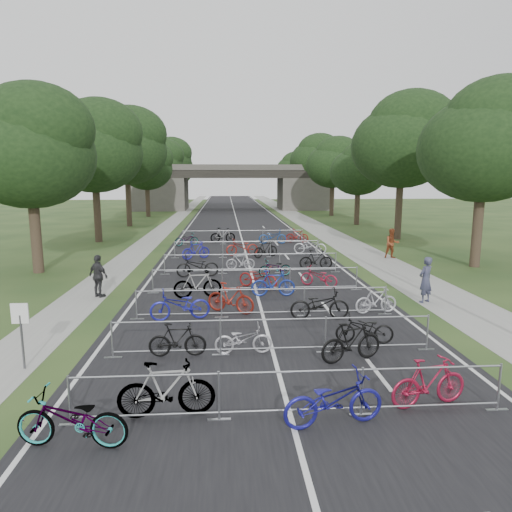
{
  "coord_description": "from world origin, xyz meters",
  "views": [
    {
      "loc": [
        -1.35,
        -8.98,
        5.09
      ],
      "look_at": [
        0.2,
        14.09,
        1.1
      ],
      "focal_mm": 32.0,
      "sensor_mm": 36.0,
      "label": 1
    }
  ],
  "objects_px": {
    "bike_0": "(71,420)",
    "bike_2": "(334,400)",
    "pedestrian_b": "(392,244)",
    "pedestrian_c": "(98,276)",
    "bike_1": "(166,390)",
    "pedestrian_a": "(426,280)",
    "park_sign": "(21,324)",
    "overpass_bridge": "(233,187)"
  },
  "relations": [
    {
      "from": "pedestrian_b",
      "to": "park_sign",
      "type": "bearing_deg",
      "value": -134.55
    },
    {
      "from": "overpass_bridge",
      "to": "bike_2",
      "type": "xyz_separation_m",
      "value": [
        0.83,
        -65.37,
        -2.96
      ]
    },
    {
      "from": "overpass_bridge",
      "to": "pedestrian_b",
      "type": "bearing_deg",
      "value": -78.68
    },
    {
      "from": "overpass_bridge",
      "to": "pedestrian_a",
      "type": "xyz_separation_m",
      "value": [
        6.8,
        -56.28,
        -2.58
      ]
    },
    {
      "from": "pedestrian_a",
      "to": "pedestrian_c",
      "type": "relative_size",
      "value": 1.03
    },
    {
      "from": "park_sign",
      "to": "bike_0",
      "type": "relative_size",
      "value": 0.84
    },
    {
      "from": "bike_2",
      "to": "pedestrian_c",
      "type": "distance_m",
      "value": 13.26
    },
    {
      "from": "bike_0",
      "to": "bike_2",
      "type": "height_order",
      "value": "same"
    },
    {
      "from": "bike_2",
      "to": "pedestrian_b",
      "type": "height_order",
      "value": "pedestrian_b"
    },
    {
      "from": "bike_1",
      "to": "pedestrian_a",
      "type": "relative_size",
      "value": 1.09
    },
    {
      "from": "park_sign",
      "to": "pedestrian_c",
      "type": "xyz_separation_m",
      "value": [
        0.0,
        7.48,
        -0.34
      ]
    },
    {
      "from": "park_sign",
      "to": "pedestrian_b",
      "type": "distance_m",
      "value": 22.65
    },
    {
      "from": "overpass_bridge",
      "to": "pedestrian_a",
      "type": "relative_size",
      "value": 16.27
    },
    {
      "from": "bike_0",
      "to": "bike_2",
      "type": "bearing_deg",
      "value": 102.33
    },
    {
      "from": "bike_0",
      "to": "pedestrian_b",
      "type": "relative_size",
      "value": 1.14
    },
    {
      "from": "bike_0",
      "to": "pedestrian_a",
      "type": "bearing_deg",
      "value": 137.95
    },
    {
      "from": "overpass_bridge",
      "to": "bike_1",
      "type": "height_order",
      "value": "overpass_bridge"
    },
    {
      "from": "pedestrian_c",
      "to": "pedestrian_a",
      "type": "bearing_deg",
      "value": -151.43
    },
    {
      "from": "park_sign",
      "to": "pedestrian_a",
      "type": "height_order",
      "value": "pedestrian_a"
    },
    {
      "from": "pedestrian_b",
      "to": "pedestrian_c",
      "type": "xyz_separation_m",
      "value": [
        -16.0,
        -8.55,
        -0.03
      ]
    },
    {
      "from": "pedestrian_b",
      "to": "pedestrian_c",
      "type": "distance_m",
      "value": 18.14
    },
    {
      "from": "park_sign",
      "to": "overpass_bridge",
      "type": "bearing_deg",
      "value": 83.74
    },
    {
      "from": "overpass_bridge",
      "to": "pedestrian_c",
      "type": "bearing_deg",
      "value": -97.11
    },
    {
      "from": "bike_1",
      "to": "pedestrian_b",
      "type": "height_order",
      "value": "pedestrian_b"
    },
    {
      "from": "overpass_bridge",
      "to": "pedestrian_c",
      "type": "distance_m",
      "value": 55.01
    },
    {
      "from": "pedestrian_b",
      "to": "pedestrian_c",
      "type": "bearing_deg",
      "value": -151.49
    },
    {
      "from": "park_sign",
      "to": "pedestrian_b",
      "type": "bearing_deg",
      "value": 45.04
    },
    {
      "from": "bike_2",
      "to": "pedestrian_b",
      "type": "distance_m",
      "value": 21.12
    },
    {
      "from": "bike_0",
      "to": "pedestrian_c",
      "type": "height_order",
      "value": "pedestrian_c"
    },
    {
      "from": "park_sign",
      "to": "pedestrian_c",
      "type": "relative_size",
      "value": 0.99
    },
    {
      "from": "bike_0",
      "to": "bike_1",
      "type": "xyz_separation_m",
      "value": [
        1.65,
        1.04,
        0.06
      ]
    },
    {
      "from": "pedestrian_a",
      "to": "pedestrian_c",
      "type": "xyz_separation_m",
      "value": [
        -13.6,
        1.76,
        -0.03
      ]
    },
    {
      "from": "overpass_bridge",
      "to": "bike_1",
      "type": "bearing_deg",
      "value": -92.34
    },
    {
      "from": "bike_2",
      "to": "pedestrian_c",
      "type": "xyz_separation_m",
      "value": [
        -7.63,
        10.84,
        0.35
      ]
    },
    {
      "from": "bike_2",
      "to": "pedestrian_a",
      "type": "height_order",
      "value": "pedestrian_a"
    },
    {
      "from": "pedestrian_c",
      "to": "overpass_bridge",
      "type": "bearing_deg",
      "value": -61.16
    },
    {
      "from": "overpass_bridge",
      "to": "pedestrian_b",
      "type": "distance_m",
      "value": 46.96
    },
    {
      "from": "overpass_bridge",
      "to": "bike_2",
      "type": "distance_m",
      "value": 65.44
    },
    {
      "from": "bike_0",
      "to": "pedestrian_a",
      "type": "xyz_separation_m",
      "value": [
        11.1,
        9.54,
        0.38
      ]
    },
    {
      "from": "pedestrian_c",
      "to": "bike_1",
      "type": "bearing_deg",
      "value": 147.97
    },
    {
      "from": "bike_0",
      "to": "bike_2",
      "type": "xyz_separation_m",
      "value": [
        5.13,
        0.45,
        -0.0
      ]
    },
    {
      "from": "park_sign",
      "to": "pedestrian_a",
      "type": "xyz_separation_m",
      "value": [
        13.6,
        5.72,
        -0.32
      ]
    }
  ]
}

